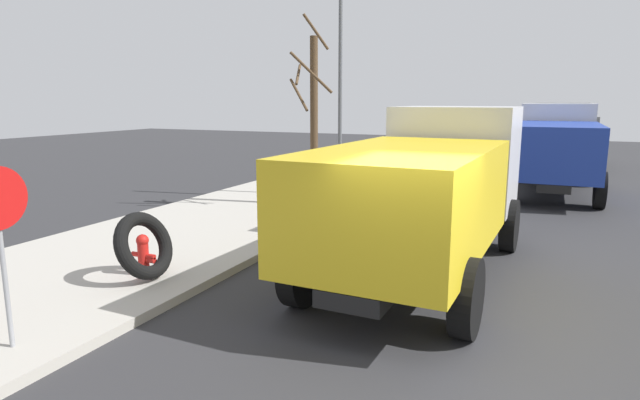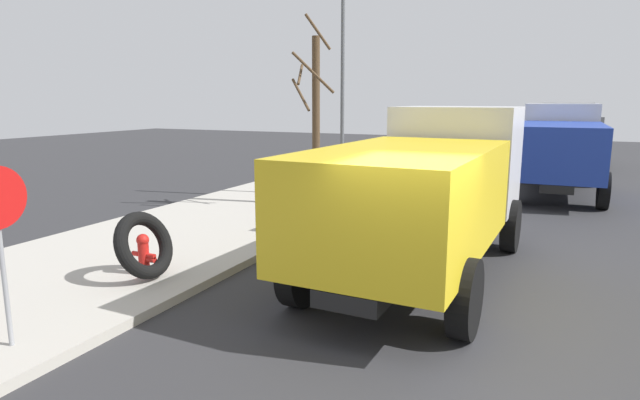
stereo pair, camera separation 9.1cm
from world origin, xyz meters
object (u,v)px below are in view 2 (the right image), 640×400
at_px(dump_truck_yellow, 427,186).
at_px(dump_truck_gray, 568,130).
at_px(bare_tree, 315,117).
at_px(dump_truck_blue, 559,146).
at_px(street_light_pole, 342,92).
at_px(fire_hydrant, 144,253).
at_px(loose_tire, 144,245).

distance_m(dump_truck_yellow, dump_truck_gray, 20.64).
relative_size(dump_truck_gray, bare_tree, 1.35).
distance_m(dump_truck_yellow, dump_truck_blue, 10.46).
xyz_separation_m(dump_truck_gray, street_light_pole, (-14.59, 6.47, 1.76)).
bearing_deg(dump_truck_blue, bare_tree, 133.77).
bearing_deg(dump_truck_blue, dump_truck_yellow, 168.36).
height_order(dump_truck_yellow, bare_tree, bare_tree).
distance_m(dump_truck_gray, street_light_pole, 16.06).
relative_size(fire_hydrant, dump_truck_gray, 0.10).
distance_m(loose_tire, dump_truck_blue, 14.48).
bearing_deg(dump_truck_blue, street_light_pole, 125.09).
height_order(dump_truck_gray, bare_tree, bare_tree).
xyz_separation_m(dump_truck_blue, bare_tree, (-6.04, 6.31, 1.06)).
bearing_deg(fire_hydrant, dump_truck_gray, -16.17).
height_order(loose_tire, bare_tree, bare_tree).
xyz_separation_m(fire_hydrant, dump_truck_yellow, (2.62, -4.30, 1.08)).
bearing_deg(loose_tire, bare_tree, 0.71).
xyz_separation_m(fire_hydrant, dump_truck_blue, (12.87, -6.41, 1.08)).
distance_m(dump_truck_yellow, bare_tree, 6.03).
bearing_deg(dump_truck_yellow, dump_truck_blue, -11.64).
xyz_separation_m(dump_truck_yellow, dump_truck_gray, (20.50, -2.41, 0.00)).
xyz_separation_m(fire_hydrant, dump_truck_gray, (23.12, -6.70, 1.08)).
relative_size(dump_truck_blue, dump_truck_gray, 0.99).
bearing_deg(dump_truck_gray, bare_tree, 157.94).
height_order(dump_truck_yellow, dump_truck_gray, same).
bearing_deg(fire_hydrant, dump_truck_yellow, -58.62).
bearing_deg(loose_tire, dump_truck_blue, -25.49).
xyz_separation_m(loose_tire, bare_tree, (7.00, 0.09, 1.93)).
height_order(fire_hydrant, loose_tire, loose_tire).
distance_m(loose_tire, street_light_pole, 9.10).
relative_size(loose_tire, street_light_pole, 0.18).
relative_size(dump_truck_yellow, dump_truck_gray, 1.00).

